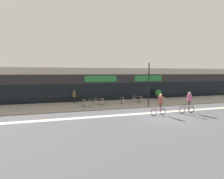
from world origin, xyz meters
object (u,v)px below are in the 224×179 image
(cafe_chair_1_near, at_px, (103,101))
(cyclist_0, at_px, (189,101))
(cafe_chair_0_near, at_px, (84,103))
(bistro_table_1, at_px, (101,101))
(bistro_table_3, at_px, (139,98))
(cafe_chair_2_near, at_px, (123,100))
(lamp_post, at_px, (149,80))
(bistro_table_0, at_px, (84,102))
(cafe_chair_4_near, at_px, (164,100))
(cafe_chair_0_side, at_px, (89,102))
(cafe_chair_3_near, at_px, (141,99))
(bistro_table_2, at_px, (122,99))
(planter_pot, at_px, (158,94))
(cyclist_1, at_px, (160,103))
(cafe_chair_1_side, at_px, (96,101))
(cafe_chair_3_side, at_px, (135,99))
(pedestrian_near_end, at_px, (74,95))
(bistro_table_4, at_px, (161,99))

(cafe_chair_1_near, xyz_separation_m, cyclist_0, (7.40, -5.42, 0.56))
(cafe_chair_0_near, bearing_deg, bistro_table_1, -68.61)
(bistro_table_3, xyz_separation_m, cafe_chair_2_near, (-2.55, -0.93, -0.03))
(lamp_post, relative_size, cyclist_0, 2.48)
(bistro_table_3, relative_size, cafe_chair_2_near, 0.85)
(cafe_chair_0_near, bearing_deg, cafe_chair_1_near, -83.51)
(bistro_table_0, bearing_deg, cafe_chair_4_near, -7.36)
(cafe_chair_0_side, distance_m, cafe_chair_3_near, 6.67)
(cafe_chair_0_near, bearing_deg, cafe_chair_2_near, -87.84)
(bistro_table_2, xyz_separation_m, planter_pot, (6.42, 2.14, 0.25))
(cafe_chair_2_near, relative_size, cafe_chair_4_near, 1.00)
(bistro_table_1, distance_m, cafe_chair_0_side, 1.59)
(cyclist_0, bearing_deg, cafe_chair_2_near, -48.89)
(cafe_chair_2_near, bearing_deg, cafe_chair_4_near, -94.67)
(cafe_chair_3_near, distance_m, cafe_chair_4_near, 2.70)
(bistro_table_2, distance_m, cyclist_1, 6.40)
(lamp_post, bearing_deg, planter_pot, 47.89)
(cafe_chair_1_side, bearing_deg, cafe_chair_4_near, -10.10)
(cafe_chair_4_near, bearing_deg, bistro_table_1, 81.79)
(bistro_table_1, xyz_separation_m, cyclist_0, (7.39, -6.04, 0.57))
(cafe_chair_1_near, relative_size, planter_pot, 0.64)
(bistro_table_1, relative_size, bistro_table_3, 0.93)
(bistro_table_0, distance_m, planter_pot, 11.49)
(cafe_chair_3_side, distance_m, cyclist_1, 6.51)
(cafe_chair_0_side, xyz_separation_m, cyclist_0, (8.93, -5.66, 0.56))
(cafe_chair_3_side, relative_size, lamp_post, 0.17)
(cafe_chair_0_near, height_order, cyclist_1, cyclist_1)
(cafe_chair_4_near, height_order, pedestrian_near_end, pedestrian_near_end)
(cafe_chair_1_near, distance_m, pedestrian_near_end, 4.16)
(cafe_chair_1_side, distance_m, lamp_post, 6.59)
(planter_pot, bearing_deg, bistro_table_4, -115.93)
(bistro_table_3, xyz_separation_m, planter_pot, (3.88, 1.84, 0.22))
(cafe_chair_3_side, bearing_deg, cafe_chair_4_near, -31.83)
(cafe_chair_3_near, bearing_deg, planter_pot, -53.44)
(cafe_chair_0_near, distance_m, cafe_chair_1_near, 2.19)
(cyclist_1, xyz_separation_m, pedestrian_near_end, (-7.22, 8.28, -0.08))
(bistro_table_0, bearing_deg, pedestrian_near_end, 108.44)
(cafe_chair_1_side, distance_m, pedestrian_near_end, 3.29)
(bistro_table_2, relative_size, cafe_chair_1_near, 0.83)
(pedestrian_near_end, bearing_deg, cafe_chair_1_near, -27.59)
(cafe_chair_1_near, bearing_deg, cyclist_1, -135.13)
(cafe_chair_0_side, bearing_deg, cafe_chair_2_near, 178.53)
(bistro_table_3, relative_size, cafe_chair_3_near, 0.85)
(bistro_table_3, xyz_separation_m, cafe_chair_1_side, (-5.76, -0.39, -0.03))
(bistro_table_0, relative_size, bistro_table_2, 0.98)
(cafe_chair_3_side, bearing_deg, bistro_table_2, -168.16)
(cafe_chair_0_side, bearing_deg, cyclist_0, 148.27)
(bistro_table_0, xyz_separation_m, lamp_post, (7.30, -1.69, 2.46))
(cafe_chair_3_side, distance_m, pedestrian_near_end, 7.76)
(cyclist_1, bearing_deg, cafe_chair_0_near, -43.80)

